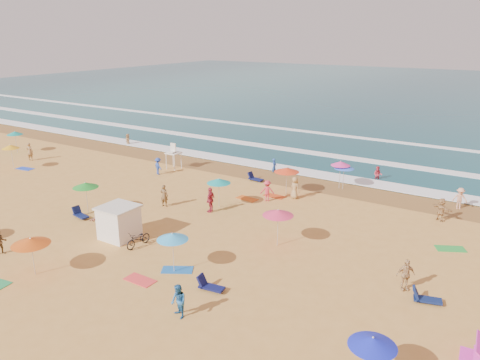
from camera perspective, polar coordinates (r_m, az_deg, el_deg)
The scene contains 12 objects.
ground at distance 32.13m, azimuth -5.47°, elevation -5.35°, with size 220.00×220.00×0.00m, color gold.
ocean at distance 109.52m, azimuth 22.80°, elevation 9.74°, with size 220.00×140.00×0.18m, color #0C4756.
wet_sand at distance 42.07m, azimuth 4.95°, elevation 0.29°, with size 220.00×220.00×0.00m, color olive.
surf_foam at distance 49.76m, azimuth 9.66°, elevation 2.95°, with size 200.00×18.70×0.05m.
cabana at distance 30.53m, azimuth -14.52°, elevation -5.10°, with size 2.00×2.00×2.00m, color white.
cabana_roof at distance 30.15m, azimuth -14.68°, elevation -3.24°, with size 2.20×2.20×0.12m, color silver.
bicycle at distance 29.27m, azimuth -12.28°, elevation -7.04°, with size 0.64×1.85×0.97m, color black.
lifeguard_stand at distance 44.85m, azimuth -8.09°, elevation 2.67°, with size 1.20×1.20×2.10m, color white, non-canonical shape.
beach_umbrellas at distance 31.24m, azimuth -3.18°, elevation -1.89°, with size 62.83×26.72×0.72m.
loungers at distance 27.34m, azimuth -4.59°, elevation -9.24°, with size 44.53×24.72×0.34m.
towels at distance 29.78m, azimuth -4.79°, elevation -7.23°, with size 55.22×22.07×0.03m.
beachgoers at distance 34.73m, azimuth -1.83°, elevation -2.06°, with size 39.96×26.92×2.12m.
Camera 1 is at (18.30, -23.25, 12.51)m, focal length 35.00 mm.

